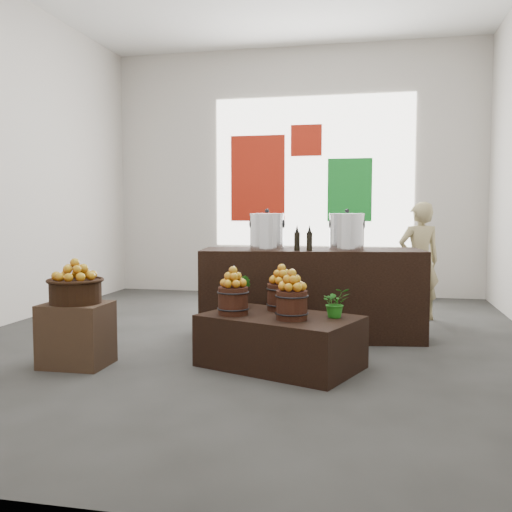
% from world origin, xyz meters
% --- Properties ---
extents(ground, '(7.00, 7.00, 0.00)m').
position_xyz_m(ground, '(0.00, 0.00, 0.00)').
color(ground, '#393936').
rests_on(ground, ground).
extents(back_wall, '(6.00, 0.04, 4.00)m').
position_xyz_m(back_wall, '(0.00, 3.50, 2.00)').
color(back_wall, beige).
rests_on(back_wall, ground).
extents(back_opening, '(3.20, 0.02, 2.40)m').
position_xyz_m(back_opening, '(0.30, 3.48, 2.00)').
color(back_opening, white).
rests_on(back_opening, back_wall).
extents(deco_red_left, '(0.90, 0.04, 1.40)m').
position_xyz_m(deco_red_left, '(-0.60, 3.47, 1.90)').
color(deco_red_left, '#A31C0C').
rests_on(deco_red_left, back_wall).
extents(deco_green_right, '(0.70, 0.04, 1.00)m').
position_xyz_m(deco_green_right, '(0.90, 3.47, 1.70)').
color(deco_green_right, '#137A23').
rests_on(deco_green_right, back_wall).
extents(deco_red_upper, '(0.50, 0.04, 0.50)m').
position_xyz_m(deco_red_upper, '(0.20, 3.47, 2.50)').
color(deco_red_upper, '#A31C0C').
rests_on(deco_red_upper, back_wall).
extents(crate, '(0.56, 0.46, 0.56)m').
position_xyz_m(crate, '(-1.24, -1.29, 0.28)').
color(crate, '#432E1F').
rests_on(crate, ground).
extents(wicker_basket, '(0.44, 0.44, 0.20)m').
position_xyz_m(wicker_basket, '(-1.24, -1.29, 0.66)').
color(wicker_basket, black).
rests_on(wicker_basket, crate).
extents(apples_in_basket, '(0.35, 0.35, 0.19)m').
position_xyz_m(apples_in_basket, '(-1.24, -1.29, 0.85)').
color(apples_in_basket, '#96040B').
rests_on(apples_in_basket, wicker_basket).
extents(display_table, '(1.51, 1.23, 0.45)m').
position_xyz_m(display_table, '(0.52, -0.96, 0.23)').
color(display_table, black).
rests_on(display_table, ground).
extents(apple_bucket_front_left, '(0.26, 0.26, 0.24)m').
position_xyz_m(apple_bucket_front_left, '(0.11, -0.99, 0.57)').
color(apple_bucket_front_left, '#37170F').
rests_on(apple_bucket_front_left, display_table).
extents(apples_in_bucket_front_left, '(0.20, 0.20, 0.18)m').
position_xyz_m(apples_in_bucket_front_left, '(0.11, -0.99, 0.78)').
color(apples_in_bucket_front_left, '#96040B').
rests_on(apples_in_bucket_front_left, apple_bucket_front_left).
extents(apple_bucket_front_right, '(0.26, 0.26, 0.24)m').
position_xyz_m(apple_bucket_front_right, '(0.65, -1.11, 0.57)').
color(apple_bucket_front_right, '#37170F').
rests_on(apple_bucket_front_right, display_table).
extents(apples_in_bucket_front_right, '(0.20, 0.20, 0.18)m').
position_xyz_m(apples_in_bucket_front_right, '(0.65, -1.11, 0.78)').
color(apples_in_bucket_front_right, '#96040B').
rests_on(apples_in_bucket_front_right, apple_bucket_front_right).
extents(apple_bucket_rear, '(0.26, 0.26, 0.24)m').
position_xyz_m(apple_bucket_rear, '(0.49, -0.68, 0.57)').
color(apple_bucket_rear, '#37170F').
rests_on(apple_bucket_rear, display_table).
extents(apples_in_bucket_rear, '(0.20, 0.20, 0.18)m').
position_xyz_m(apples_in_bucket_rear, '(0.49, -0.68, 0.78)').
color(apples_in_bucket_rear, '#96040B').
rests_on(apples_in_bucket_rear, apple_bucket_rear).
extents(herb_garnish_right, '(0.29, 0.27, 0.26)m').
position_xyz_m(herb_garnish_right, '(1.00, -0.95, 0.58)').
color(herb_garnish_right, '#1B6815').
rests_on(herb_garnish_right, display_table).
extents(herb_garnish_left, '(0.21, 0.19, 0.30)m').
position_xyz_m(herb_garnish_left, '(0.10, -0.58, 0.61)').
color(herb_garnish_left, '#1B6815').
rests_on(herb_garnish_left, display_table).
extents(counter, '(2.42, 1.08, 0.95)m').
position_xyz_m(counter, '(0.65, 0.27, 0.48)').
color(counter, black).
rests_on(counter, ground).
extents(stock_pot_left, '(0.36, 0.36, 0.36)m').
position_xyz_m(stock_pot_left, '(0.18, 0.20, 1.13)').
color(stock_pot_left, silver).
rests_on(stock_pot_left, counter).
extents(stock_pot_center, '(0.36, 0.36, 0.36)m').
position_xyz_m(stock_pot_center, '(1.02, 0.32, 1.13)').
color(stock_pot_center, silver).
rests_on(stock_pot_center, counter).
extents(oil_cruets, '(0.18, 0.09, 0.26)m').
position_xyz_m(oil_cruets, '(0.69, 0.04, 1.09)').
color(oil_cruets, black).
rests_on(oil_cruets, counter).
extents(shopper, '(0.63, 0.52, 1.47)m').
position_xyz_m(shopper, '(1.86, 1.56, 0.74)').
color(shopper, '#998B5E').
rests_on(shopper, ground).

